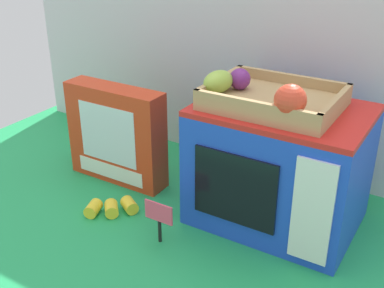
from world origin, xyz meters
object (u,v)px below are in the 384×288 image
food_groups_crate (268,97)px  cookie_set_box (117,134)px  loose_toy_banana (111,207)px  price_sign (159,216)px  toy_microwave (279,166)px

food_groups_crate → cookie_set_box: bearing=-177.2°
cookie_set_box → loose_toy_banana: (0.09, -0.15, -0.11)m
food_groups_crate → price_sign: food_groups_crate is taller
toy_microwave → cookie_set_box: (-0.44, -0.04, -0.01)m
toy_microwave → price_sign: bearing=-129.8°
toy_microwave → cookie_set_box: 0.44m
toy_microwave → cookie_set_box: bearing=-175.1°
loose_toy_banana → toy_microwave: bearing=28.4°
food_groups_crate → loose_toy_banana: food_groups_crate is taller
toy_microwave → loose_toy_banana: 0.41m
food_groups_crate → cookie_set_box: 0.45m
cookie_set_box → loose_toy_banana: bearing=-57.5°
toy_microwave → price_sign: (-0.18, -0.22, -0.07)m
toy_microwave → food_groups_crate: 0.17m
loose_toy_banana → price_sign: bearing=-11.1°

